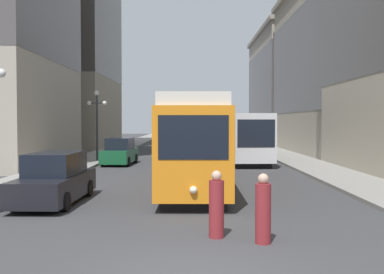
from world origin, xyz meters
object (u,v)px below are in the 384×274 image
transit_bus (241,135)px  lamp_post_left_far (97,114)px  streetcar (194,140)px  pedestrian_crossing_near (263,211)px  parked_car_left_near (120,152)px  pedestrian_crossing_far (216,206)px  parked_car_left_mid (55,180)px

transit_bus → lamp_post_left_far: 10.76m
streetcar → pedestrian_crossing_near: size_ratio=7.38×
streetcar → parked_car_left_near: streetcar is taller
transit_bus → parked_car_left_near: (-8.65, -3.07, -1.10)m
transit_bus → lamp_post_left_far: (-10.56, -1.38, 1.53)m
streetcar → parked_car_left_near: size_ratio=2.78×
pedestrian_crossing_near → lamp_post_left_far: (-8.56, 21.91, 2.69)m
pedestrian_crossing_near → lamp_post_left_far: size_ratio=0.34×
pedestrian_crossing_far → pedestrian_crossing_near: bearing=30.6°
pedestrian_crossing_near → parked_car_left_near: bearing=43.8°
transit_bus → parked_car_left_mid: bearing=-117.7°
pedestrian_crossing_near → pedestrian_crossing_far: 1.22m
transit_bus → pedestrian_crossing_far: size_ratio=7.63×
streetcar → transit_bus: size_ratio=0.96×
parked_car_left_mid → lamp_post_left_far: lamp_post_left_far is taller
streetcar → lamp_post_left_far: size_ratio=2.49×
parked_car_left_mid → lamp_post_left_far: bearing=98.0°
pedestrian_crossing_far → parked_car_left_near: bearing=163.0°
parked_car_left_mid → pedestrian_crossing_far: 7.44m
parked_car_left_near → lamp_post_left_far: bearing=141.5°
transit_bus → parked_car_left_mid: size_ratio=2.61×
parked_car_left_mid → parked_car_left_near: bearing=91.4°
lamp_post_left_far → pedestrian_crossing_near: bearing=-68.7°
lamp_post_left_far → streetcar: bearing=-60.9°
transit_bus → pedestrian_crossing_near: (-2.00, -23.29, -1.16)m
transit_bus → lamp_post_left_far: bearing=-174.3°
streetcar → parked_car_left_mid: size_ratio=2.50×
parked_car_left_mid → pedestrian_crossing_near: parked_car_left_mid is taller
parked_car_left_near → pedestrian_crossing_far: 20.45m
streetcar → lamp_post_left_far: lamp_post_left_far is taller
transit_bus → pedestrian_crossing_far: 22.98m
streetcar → transit_bus: streetcar is taller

